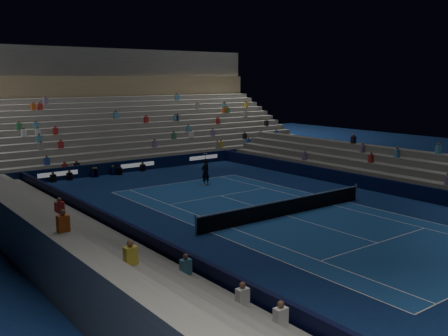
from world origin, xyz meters
The scene contains 11 objects.
ground centered at (0.00, 0.00, 0.00)m, with size 90.00×90.00×0.00m, color #0D2150.
court_surface centered at (0.00, 0.00, 0.01)m, with size 10.97×23.77×0.01m, color navy.
sponsor_barrier_far centered at (0.00, 18.50, 0.50)m, with size 44.00×0.25×1.00m, color black.
sponsor_barrier_east centered at (9.70, 0.00, 0.50)m, with size 0.25×37.00×1.00m, color black.
sponsor_barrier_west centered at (-9.70, 0.00, 0.50)m, with size 0.25×37.00×1.00m, color black.
grandstand_main centered at (0.00, 27.90, 3.38)m, with size 44.00×15.20×11.20m.
grandstand_east centered at (13.17, 0.00, 0.92)m, with size 5.00×37.00×2.50m.
grandstand_west centered at (-13.17, 0.00, 0.92)m, with size 5.00×37.00×2.50m.
tennis_net centered at (0.00, 0.00, 0.50)m, with size 12.90×0.10×1.10m.
tennis_player centered at (1.22, 9.90, 1.02)m, with size 0.75×0.49×2.05m, color black.
broadcast_camera centered at (-2.03, 17.83, 0.31)m, with size 0.55×0.95×0.59m.
Camera 1 is at (-20.47, -20.83, 7.94)m, focal length 40.87 mm.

